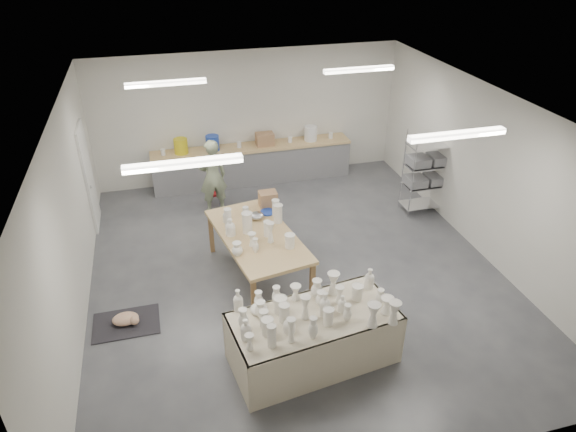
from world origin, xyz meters
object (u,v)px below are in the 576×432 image
object	(u,v)px
potter	(213,177)
red_stool	(213,194)
drying_table	(313,335)
work_table	(257,231)

from	to	relation	value
potter	red_stool	bearing A→B (deg)	-98.88
drying_table	work_table	bearing A→B (deg)	89.92
work_table	red_stool	size ratio (longest dim) A/B	5.72
drying_table	work_table	xyz separation A→B (m)	(-0.30, 2.22, 0.42)
potter	drying_table	bearing A→B (deg)	90.25
potter	red_stool	xyz separation A→B (m)	(0.00, 0.27, -0.53)
potter	red_stool	size ratio (longest dim) A/B	3.79
work_table	potter	bearing A→B (deg)	90.38
drying_table	work_table	distance (m)	2.27
work_table	potter	xyz separation A→B (m)	(-0.44, 2.40, -0.05)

